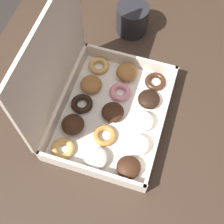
# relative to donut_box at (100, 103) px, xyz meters

# --- Properties ---
(ground_plane) EXTENTS (8.00, 8.00, 0.00)m
(ground_plane) POSITION_rel_donut_box_xyz_m (0.04, -0.03, -0.80)
(ground_plane) COLOR #2D2826
(dining_table) EXTENTS (1.28, 0.80, 0.75)m
(dining_table) POSITION_rel_donut_box_xyz_m (0.04, -0.03, -0.16)
(dining_table) COLOR #38281E
(dining_table) RESTS_ON ground_plane
(donut_box) EXTENTS (0.33, 0.27, 0.30)m
(donut_box) POSITION_rel_donut_box_xyz_m (0.00, 0.00, 0.00)
(donut_box) COLOR silver
(donut_box) RESTS_ON dining_table
(coffee_mug) EXTENTS (0.09, 0.09, 0.09)m
(coffee_mug) POSITION_rel_donut_box_xyz_m (0.30, 0.00, -0.01)
(coffee_mug) COLOR #232328
(coffee_mug) RESTS_ON dining_table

